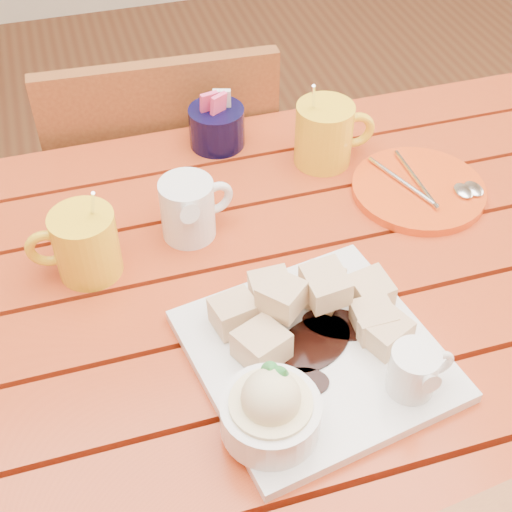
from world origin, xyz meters
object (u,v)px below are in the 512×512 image
object	(u,v)px
coffee_mug_right	(326,133)
orange_saucer	(420,189)
coffee_mug_left	(84,244)
dessert_plate	(309,358)
chair_far	(166,204)
table	(268,342)

from	to	relation	value
coffee_mug_right	orange_saucer	world-z (taller)	coffee_mug_right
coffee_mug_left	coffee_mug_right	xyz separation A→B (m)	(0.39, 0.14, 0.00)
dessert_plate	chair_far	distance (m)	0.74
coffee_mug_left	coffee_mug_right	distance (m)	0.41
table	chair_far	xyz separation A→B (m)	(-0.05, 0.53, -0.16)
dessert_plate	table	bearing A→B (deg)	91.20
table	coffee_mug_left	world-z (taller)	coffee_mug_left
table	dessert_plate	xyz separation A→B (m)	(0.00, -0.14, 0.14)
table	orange_saucer	distance (m)	0.32
orange_saucer	coffee_mug_left	bearing A→B (deg)	-177.53
orange_saucer	dessert_plate	bearing A→B (deg)	-135.67
dessert_plate	coffee_mug_left	distance (m)	0.33
dessert_plate	chair_far	bearing A→B (deg)	94.60
dessert_plate	chair_far	world-z (taller)	dessert_plate
orange_saucer	chair_far	world-z (taller)	chair_far
coffee_mug_left	coffee_mug_right	size ratio (longest dim) A/B	0.95
coffee_mug_left	orange_saucer	world-z (taller)	coffee_mug_left
table	coffee_mug_right	bearing A→B (deg)	55.45
dessert_plate	chair_far	xyz separation A→B (m)	(-0.05, 0.67, -0.30)
dessert_plate	coffee_mug_left	size ratio (longest dim) A/B	2.22
orange_saucer	table	bearing A→B (deg)	-155.68
dessert_plate	coffee_mug_left	world-z (taller)	coffee_mug_left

